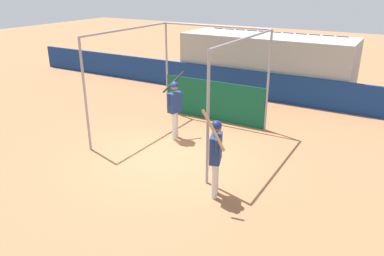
# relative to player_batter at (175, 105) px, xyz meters

# --- Properties ---
(ground_plane) EXTENTS (60.00, 60.00, 0.00)m
(ground_plane) POSITION_rel_player_batter_xyz_m (0.52, -1.16, -1.07)
(ground_plane) COLOR #9E6642
(outfield_wall) EXTENTS (24.00, 0.12, 1.12)m
(outfield_wall) POSITION_rel_player_batter_xyz_m (0.52, 5.08, -0.51)
(outfield_wall) COLOR navy
(outfield_wall) RESTS_ON ground
(bleacher_section) EXTENTS (7.05, 2.40, 2.40)m
(bleacher_section) POSITION_rel_player_batter_xyz_m (0.52, 6.34, 0.13)
(bleacher_section) COLOR #9E9E99
(bleacher_section) RESTS_ON ground
(batting_cage) EXTENTS (3.80, 4.01, 3.17)m
(batting_cage) POSITION_rel_player_batter_xyz_m (0.24, 1.32, 0.26)
(batting_cage) COLOR gray
(batting_cage) RESTS_ON ground
(player_batter) EXTENTS (0.58, 0.92, 1.93)m
(player_batter) POSITION_rel_player_batter_xyz_m (0.00, 0.00, 0.00)
(player_batter) COLOR silver
(player_batter) RESTS_ON ground
(player_waiting) EXTENTS (0.59, 0.72, 2.12)m
(player_waiting) POSITION_rel_player_batter_xyz_m (2.52, -2.31, 0.02)
(player_waiting) COLOR silver
(player_waiting) RESTS_ON ground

